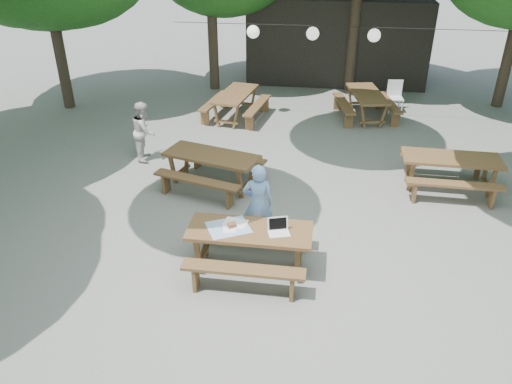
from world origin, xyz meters
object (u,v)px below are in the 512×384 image
object	(u,v)px
woman	(258,203)
plastic_chair	(394,103)
picnic_table_nw	(212,170)
second_person	(144,131)
main_picnic_table	(250,248)

from	to	relation	value
woman	plastic_chair	distance (m)	7.94
picnic_table_nw	second_person	xyz separation A→B (m)	(-1.88, 1.16, 0.32)
woman	main_picnic_table	bearing A→B (deg)	83.90
picnic_table_nw	plastic_chair	bearing A→B (deg)	67.41
main_picnic_table	woman	distance (m)	0.91
second_person	plastic_chair	bearing A→B (deg)	-66.29
main_picnic_table	plastic_chair	bearing A→B (deg)	69.24
picnic_table_nw	second_person	distance (m)	2.23
plastic_chair	picnic_table_nw	bearing A→B (deg)	-134.95
picnic_table_nw	plastic_chair	distance (m)	6.94
picnic_table_nw	main_picnic_table	bearing A→B (deg)	-49.41
main_picnic_table	picnic_table_nw	bearing A→B (deg)	114.59
woman	plastic_chair	bearing A→B (deg)	-118.01
plastic_chair	main_picnic_table	bearing A→B (deg)	-117.12
second_person	main_picnic_table	bearing A→B (deg)	-151.90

